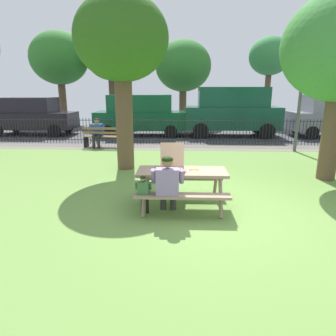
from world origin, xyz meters
name	(u,v)px	position (x,y,z in m)	size (l,w,h in m)	color
ground	(208,185)	(0.00, 1.72, -0.01)	(28.00, 11.44, 0.02)	olive
cobblestone_walkway	(198,147)	(0.00, 6.74, 0.00)	(28.00, 1.40, 0.01)	slate
street_asphalt	(194,133)	(0.00, 10.90, -0.01)	(28.00, 6.92, 0.01)	#424247
picnic_table_foreground	(182,178)	(-0.66, 0.20, 0.60)	(1.82, 1.50, 0.79)	gray
pizza_box_open	(172,164)	(-0.86, 0.24, 0.89)	(0.50, 0.56, 0.53)	tan
pizza_slice_on_table	(194,171)	(-0.42, 0.11, 0.78)	(0.18, 0.28, 0.02)	#E8CF57
adult_at_table	(168,183)	(-0.93, -0.30, 0.66)	(0.61, 0.59, 1.19)	#373737
child_at_table	(144,191)	(-1.38, -0.34, 0.50)	(0.31, 0.30, 0.82)	black
iron_fence_streetside	(198,131)	(0.00, 7.44, 0.57)	(23.71, 0.03, 1.13)	black
park_bench_left	(103,137)	(-3.96, 6.60, 0.42)	(1.63, 0.58, 0.85)	brown
person_on_park_bench	(97,131)	(-4.21, 6.62, 0.66)	(0.63, 0.61, 1.19)	#262626
lamp_post_walkway	(302,85)	(3.73, 6.10, 2.49)	(0.28, 0.28, 4.07)	#4C4C51
tree_midground_right	(122,42)	(-2.39, 3.27, 3.64)	(2.64, 2.64, 4.92)	brown
parked_car_far_left	(32,116)	(-8.61, 9.97, 1.01)	(4.41, 1.93, 1.94)	black
parked_car_left	(141,114)	(-2.84, 9.97, 1.10)	(4.68, 2.12, 2.08)	#0F4D2B
parked_car_center	(232,111)	(1.84, 9.97, 1.31)	(4.71, 2.09, 2.46)	#124833
far_tree_left	(59,59)	(-9.11, 15.59, 4.37)	(3.90, 3.90, 6.16)	brown
far_tree_midleft	(111,58)	(-5.53, 15.59, 4.40)	(3.41, 3.41, 6.01)	brown
far_tree_center	(183,66)	(-0.66, 15.59, 3.83)	(3.73, 3.73, 5.55)	brown
far_tree_midright	(270,57)	(5.04, 15.59, 4.40)	(2.74, 2.74, 5.70)	brown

